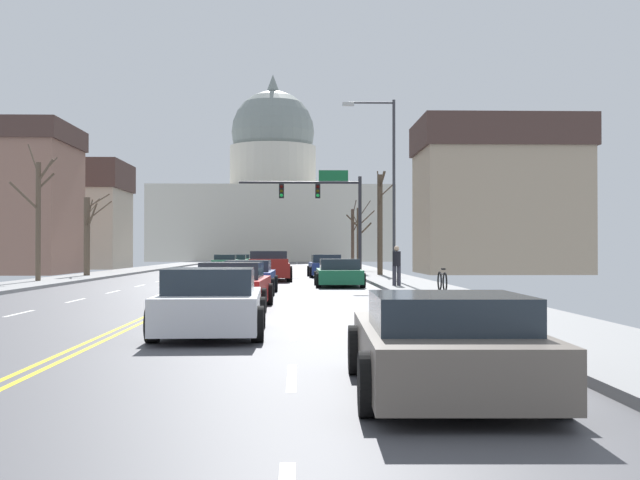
{
  "coord_description": "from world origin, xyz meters",
  "views": [
    {
      "loc": [
        3.57,
        -34.37,
        1.63
      ],
      "look_at": [
        5.34,
        29.18,
        2.37
      ],
      "focal_mm": 45.22,
      "sensor_mm": 36.0,
      "label": 1
    }
  ],
  "objects_px": {
    "sedan_near_04": "(233,287)",
    "pedestrian_00": "(397,264)",
    "sedan_near_03": "(249,278)",
    "bicycle_parked": "(442,281)",
    "street_lamp_right": "(387,174)",
    "sedan_oncoming_01": "(237,262)",
    "pickup_truck_near_01": "(268,267)",
    "sedan_near_06": "(444,345)",
    "sedan_near_05": "(211,304)",
    "sedan_near_02": "(339,273)",
    "sedan_oncoming_02": "(242,260)",
    "signal_gantry": "(325,200)",
    "sedan_oncoming_00": "(225,263)",
    "sedan_near_00": "(326,266)"
  },
  "relations": [
    {
      "from": "pickup_truck_near_01",
      "to": "sedan_near_06",
      "type": "xyz_separation_m",
      "value": [
        3.19,
        -33.2,
        -0.16
      ]
    },
    {
      "from": "street_lamp_right",
      "to": "sedan_near_03",
      "type": "height_order",
      "value": "street_lamp_right"
    },
    {
      "from": "sedan_near_05",
      "to": "signal_gantry",
      "type": "bearing_deg",
      "value": 84.6
    },
    {
      "from": "signal_gantry",
      "to": "sedan_oncoming_02",
      "type": "relative_size",
      "value": 1.76
    },
    {
      "from": "sedan_near_02",
      "to": "sedan_near_03",
      "type": "height_order",
      "value": "sedan_near_03"
    },
    {
      "from": "sedan_near_04",
      "to": "sedan_near_03",
      "type": "bearing_deg",
      "value": 90.08
    },
    {
      "from": "sedan_near_05",
      "to": "pickup_truck_near_01",
      "type": "bearing_deg",
      "value": 89.73
    },
    {
      "from": "sedan_near_06",
      "to": "sedan_near_05",
      "type": "bearing_deg",
      "value": 117.59
    },
    {
      "from": "sedan_oncoming_00",
      "to": "sedan_near_03",
      "type": "bearing_deg",
      "value": -83.32
    },
    {
      "from": "pedestrian_00",
      "to": "sedan_near_04",
      "type": "bearing_deg",
      "value": -118.29
    },
    {
      "from": "street_lamp_right",
      "to": "sedan_oncoming_01",
      "type": "bearing_deg",
      "value": 106.97
    },
    {
      "from": "signal_gantry",
      "to": "sedan_near_00",
      "type": "distance_m",
      "value": 5.98
    },
    {
      "from": "sedan_oncoming_00",
      "to": "sedan_near_04",
      "type": "bearing_deg",
      "value": -84.55
    },
    {
      "from": "sedan_near_04",
      "to": "sedan_near_05",
      "type": "bearing_deg",
      "value": -89.05
    },
    {
      "from": "sedan_near_03",
      "to": "sedan_near_04",
      "type": "height_order",
      "value": "sedan_near_04"
    },
    {
      "from": "sedan_oncoming_00",
      "to": "pedestrian_00",
      "type": "height_order",
      "value": "pedestrian_00"
    },
    {
      "from": "street_lamp_right",
      "to": "pickup_truck_near_01",
      "type": "distance_m",
      "value": 8.31
    },
    {
      "from": "signal_gantry",
      "to": "sedan_oncoming_01",
      "type": "xyz_separation_m",
      "value": [
        -7.07,
        18.07,
        -4.28
      ]
    },
    {
      "from": "sedan_near_04",
      "to": "pedestrian_00",
      "type": "distance_m",
      "value": 12.31
    },
    {
      "from": "sedan_near_00",
      "to": "sedan_near_04",
      "type": "xyz_separation_m",
      "value": [
        -3.42,
        -25.5,
        -0.03
      ]
    },
    {
      "from": "pickup_truck_near_01",
      "to": "sedan_oncoming_01",
      "type": "xyz_separation_m",
      "value": [
        -3.75,
        27.65,
        -0.15
      ]
    },
    {
      "from": "street_lamp_right",
      "to": "sedan_oncoming_02",
      "type": "bearing_deg",
      "value": 103.54
    },
    {
      "from": "sedan_near_02",
      "to": "sedan_oncoming_02",
      "type": "height_order",
      "value": "sedan_near_02"
    },
    {
      "from": "signal_gantry",
      "to": "sedan_oncoming_01",
      "type": "height_order",
      "value": "signal_gantry"
    },
    {
      "from": "signal_gantry",
      "to": "sedan_near_03",
      "type": "height_order",
      "value": "signal_gantry"
    },
    {
      "from": "signal_gantry",
      "to": "sedan_near_02",
      "type": "relative_size",
      "value": 1.71
    },
    {
      "from": "pedestrian_00",
      "to": "bicycle_parked",
      "type": "height_order",
      "value": "pedestrian_00"
    },
    {
      "from": "signal_gantry",
      "to": "sedan_near_03",
      "type": "bearing_deg",
      "value": -99.04
    },
    {
      "from": "sedan_oncoming_01",
      "to": "pedestrian_00",
      "type": "height_order",
      "value": "pedestrian_00"
    },
    {
      "from": "sedan_near_04",
      "to": "bicycle_parked",
      "type": "xyz_separation_m",
      "value": [
        6.95,
        6.61,
        -0.11
      ]
    },
    {
      "from": "signal_gantry",
      "to": "sedan_near_04",
      "type": "bearing_deg",
      "value": -96.82
    },
    {
      "from": "sedan_near_05",
      "to": "sedan_near_03",
      "type": "bearing_deg",
      "value": 90.49
    },
    {
      "from": "sedan_near_04",
      "to": "pedestrian_00",
      "type": "height_order",
      "value": "pedestrian_00"
    },
    {
      "from": "sedan_oncoming_01",
      "to": "bicycle_parked",
      "type": "relative_size",
      "value": 2.62
    },
    {
      "from": "street_lamp_right",
      "to": "sedan_near_04",
      "type": "xyz_separation_m",
      "value": [
        -6.07,
        -16.39,
        -4.67
      ]
    },
    {
      "from": "pickup_truck_near_01",
      "to": "pedestrian_00",
      "type": "xyz_separation_m",
      "value": [
        5.6,
        -9.32,
        0.35
      ]
    },
    {
      "from": "street_lamp_right",
      "to": "sedan_near_05",
      "type": "bearing_deg",
      "value": -104.48
    },
    {
      "from": "sedan_oncoming_02",
      "to": "sedan_oncoming_00",
      "type": "bearing_deg",
      "value": -89.98
    },
    {
      "from": "sedan_near_03",
      "to": "bicycle_parked",
      "type": "distance_m",
      "value": 7.0
    },
    {
      "from": "street_lamp_right",
      "to": "sedan_oncoming_01",
      "type": "relative_size",
      "value": 1.87
    },
    {
      "from": "sedan_near_06",
      "to": "sedan_oncoming_00",
      "type": "height_order",
      "value": "sedan_oncoming_00"
    },
    {
      "from": "sedan_near_05",
      "to": "sedan_near_06",
      "type": "distance_m",
      "value": 7.16
    },
    {
      "from": "sedan_near_00",
      "to": "sedan_near_02",
      "type": "distance_m",
      "value": 12.19
    },
    {
      "from": "pickup_truck_near_01",
      "to": "pedestrian_00",
      "type": "relative_size",
      "value": 3.57
    },
    {
      "from": "pedestrian_00",
      "to": "sedan_near_06",
      "type": "bearing_deg",
      "value": -95.76
    },
    {
      "from": "sedan_near_05",
      "to": "sedan_oncoming_02",
      "type": "relative_size",
      "value": 0.97
    },
    {
      "from": "sedan_near_03",
      "to": "sedan_near_05",
      "type": "relative_size",
      "value": 1.02
    },
    {
      "from": "street_lamp_right",
      "to": "sedan_near_05",
      "type": "relative_size",
      "value": 2.0
    },
    {
      "from": "street_lamp_right",
      "to": "pickup_truck_near_01",
      "type": "height_order",
      "value": "street_lamp_right"
    },
    {
      "from": "sedan_near_03",
      "to": "bicycle_parked",
      "type": "xyz_separation_m",
      "value": [
        6.96,
        -0.72,
        -0.1
      ]
    }
  ]
}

